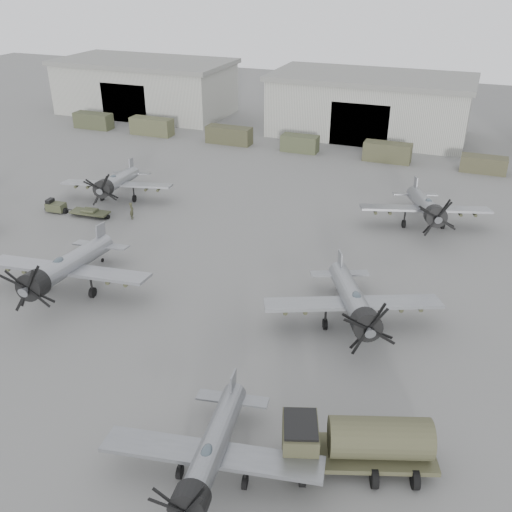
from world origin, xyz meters
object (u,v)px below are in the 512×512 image
Objects in this scene: aircraft_mid_1 at (64,268)px; aircraft_far_0 at (116,182)px; fuel_tanker at (357,441)px; aircraft_mid_2 at (354,302)px; tug_trailer at (69,209)px; aircraft_far_1 at (426,207)px; aircraft_near_1 at (210,454)px; ground_crew at (132,211)px.

aircraft_mid_1 reaches higher than aircraft_far_0.
fuel_tanker is at bearing -54.38° from aircraft_far_0.
fuel_tanker is (24.69, -8.73, -0.68)m from aircraft_mid_1.
aircraft_mid_2 is 33.45m from tug_trailer.
aircraft_mid_1 is at bearing -154.58° from aircraft_far_1.
tug_trailer is (-28.37, 25.78, -1.51)m from aircraft_near_1.
aircraft_far_1 reaches higher than aircraft_near_1.
aircraft_far_1 is at bearing 58.36° from aircraft_mid_2.
aircraft_far_1 is at bearing -5.92° from aircraft_far_0.
fuel_tanker is (0.16, -31.59, -0.54)m from aircraft_far_1.
aircraft_near_1 is 1.61× the size of tug_trailer.
aircraft_mid_2 is at bearing -41.17° from aircraft_far_0.
aircraft_far_1 is (6.28, 35.36, 0.24)m from aircraft_near_1.
tug_trailer is at bearing 127.36° from aircraft_near_1.
ground_crew reaches higher than tug_trailer.
aircraft_mid_2 reaches higher than ground_crew.
aircraft_mid_2 is at bearing -135.88° from ground_crew.
aircraft_far_1 is at bearing -95.35° from ground_crew.
aircraft_near_1 is at bearing -117.64° from aircraft_far_1.
aircraft_far_0 is at bearing 55.95° from tug_trailer.
aircraft_mid_1 is 19.50m from aircraft_far_0.
aircraft_far_1 is (2.74, 19.45, -0.01)m from aircraft_mid_2.
aircraft_mid_2 is 7.00× the size of ground_crew.
aircraft_far_0 is 5.50m from ground_crew.
fuel_tanker reaches higher than tug_trailer.
aircraft_near_1 is 1.37× the size of fuel_tanker.
aircraft_far_0 is 1.46× the size of fuel_tanker.
aircraft_far_1 is 7.11× the size of ground_crew.
fuel_tanker reaches higher than ground_crew.
aircraft_far_1 is at bearing 35.48° from aircraft_mid_1.
ground_crew is (-3.32, 14.55, -1.53)m from aircraft_mid_1.
aircraft_far_1 is (24.53, 22.86, -0.14)m from aircraft_mid_1.
aircraft_far_0 is at bearing 104.66° from aircraft_mid_1.
fuel_tanker is (6.45, 3.77, -0.30)m from aircraft_near_1.
aircraft_mid_2 reaches higher than aircraft_far_0.
aircraft_far_1 is 1.51× the size of fuel_tanker.
tug_trailer is (-34.82, 22.01, -1.21)m from fuel_tanker.
aircraft_mid_1 is 1.90× the size of tug_trailer.
aircraft_mid_2 is at bearing 67.07° from aircraft_near_1.
tug_trailer is at bearing 78.58° from ground_crew.
aircraft_far_0 is (-7.35, 18.05, -0.23)m from aircraft_mid_1.
fuel_tanker is at bearing -151.70° from ground_crew.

